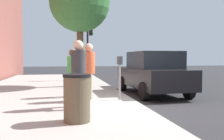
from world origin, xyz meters
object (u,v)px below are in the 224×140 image
Objects in this scene: trash_bin at (77,98)px; parking_officer at (72,69)px; parking_meter at (120,69)px; traffic_signal at (89,41)px; parked_sedan_near at (153,73)px; pedestrian_at_meter at (89,67)px; street_tree at (80,2)px; pedestrian_bystander at (79,68)px.

parking_officer is at bearing -0.16° from trash_bin.
parking_meter is 7.76m from traffic_signal.
parked_sedan_near reaches higher than trash_bin.
parked_sedan_near is at bearing 51.14° from pedestrian_at_meter.
parking_meter is 5.32m from street_tree.
trash_bin is at bearing -83.98° from pedestrian_at_meter.
pedestrian_bystander is 0.51× the size of traffic_signal.
pedestrian_bystander is 6.11m from street_tree.
traffic_signal is 10.44m from trash_bin.
parking_meter is at bearing 15.76° from parking_officer.
parked_sedan_near is at bearing 64.71° from parking_officer.
street_tree is (4.27, 1.01, 3.01)m from parking_meter.
pedestrian_bystander is 4.41m from parked_sedan_near.
street_tree is (3.35, -0.47, 3.06)m from parking_officer.
pedestrian_at_meter is 2.69m from trash_bin.
parking_meter is 0.26× the size of street_tree.
parking_meter is 0.78× the size of pedestrian_at_meter.
pedestrian_at_meter reaches higher than parking_officer.
trash_bin is at bearing 149.79° from parking_meter.
pedestrian_bystander is 1.60m from trash_bin.
pedestrian_bystander is at bearing 176.10° from street_tree.
pedestrian_at_meter is at bearing 88.96° from parking_meter.
parking_meter is at bearing -178.12° from traffic_signal.
parked_sedan_near is (3.02, -3.20, -0.35)m from pedestrian_bystander.
pedestrian_at_meter is 0.99× the size of pedestrian_bystander.
parking_officer reaches higher than parked_sedan_near.
pedestrian_bystander reaches higher than pedestrian_at_meter.
street_tree reaches higher than pedestrian_at_meter.
parked_sedan_near is 4.42× the size of trash_bin.
pedestrian_at_meter is at bearing -10.86° from trash_bin.
pedestrian_bystander is 0.33× the size of street_tree.
pedestrian_bystander reaches higher than parked_sedan_near.
pedestrian_at_meter is 1.03m from parking_officer.
traffic_signal is at bearing 20.03° from parked_sedan_near.
street_tree is at bearing 107.08° from pedestrian_at_meter.
traffic_signal is at bearing -12.75° from street_tree.
trash_bin is at bearing 173.06° from traffic_signal.
traffic_signal reaches higher than pedestrian_at_meter.
parked_sedan_near is (1.94, -1.82, -0.27)m from parking_meter.
traffic_signal is at bearing 1.88° from parking_meter.
trash_bin is (-2.58, 0.49, -0.57)m from pedestrian_at_meter.
trash_bin is at bearing 175.98° from street_tree.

